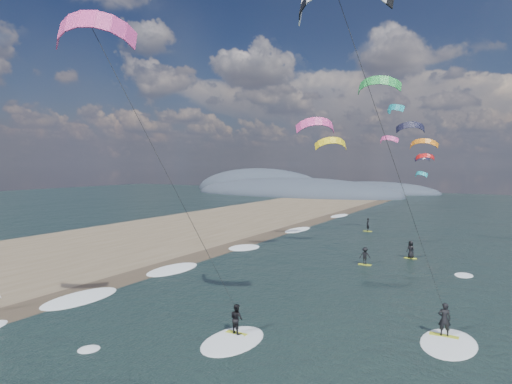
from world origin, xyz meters
The scene contains 9 objects.
ground centered at (0.00, 0.00, 0.00)m, with size 260.00×260.00×0.00m, color black.
sand_strip centered at (-24.00, 10.00, 0.00)m, with size 26.00×240.00×0.00m, color brown.
wet_sand_strip centered at (-12.00, 10.00, 0.00)m, with size 3.00×240.00×0.00m, color #382D23.
coastal_hills centered at (-44.84, 107.86, 0.00)m, with size 80.00×41.00×15.00m.
kitesurfer_near_a centered at (7.41, 6.28, 13.20)m, with size 7.70×8.29×17.23m.
kitesurfer_near_b centered at (-1.06, 1.97, 10.06)m, with size 6.94×8.84×15.76m.
far_kitesurfers centered at (2.56, 30.56, 0.82)m, with size 9.05×19.59×1.74m.
bg_kite_field centered at (-0.45, 51.70, 12.63)m, with size 12.19×65.67×10.90m.
shoreline_surf centered at (-10.80, 14.75, 0.00)m, with size 2.40×79.40×0.11m.
Camera 1 is at (12.97, -12.07, 8.81)m, focal length 30.00 mm.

